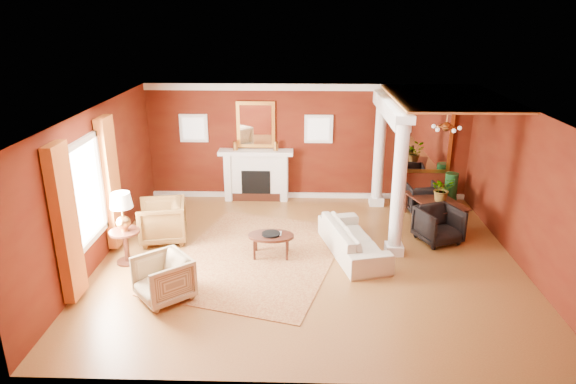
{
  "coord_description": "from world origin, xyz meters",
  "views": [
    {
      "loc": [
        -0.13,
        -8.96,
        4.63
      ],
      "look_at": [
        -0.42,
        0.67,
        1.15
      ],
      "focal_mm": 32.0,
      "sensor_mm": 36.0,
      "label": 1
    }
  ],
  "objects_px": {
    "side_table": "(123,217)",
    "dining_table": "(436,204)",
    "coffee_table": "(271,237)",
    "armchair_stripe": "(163,276)",
    "armchair_leopard": "(162,219)",
    "sofa": "(354,234)"
  },
  "relations": [
    {
      "from": "side_table",
      "to": "dining_table",
      "type": "distance_m",
      "value": 6.76
    },
    {
      "from": "sofa",
      "to": "armchair_stripe",
      "type": "xyz_separation_m",
      "value": [
        -3.31,
        -1.77,
        -0.0
      ]
    },
    {
      "from": "armchair_stripe",
      "to": "dining_table",
      "type": "height_order",
      "value": "dining_table"
    },
    {
      "from": "coffee_table",
      "to": "dining_table",
      "type": "bearing_deg",
      "value": 26.67
    },
    {
      "from": "side_table",
      "to": "dining_table",
      "type": "relative_size",
      "value": 0.93
    },
    {
      "from": "sofa",
      "to": "dining_table",
      "type": "relative_size",
      "value": 1.41
    },
    {
      "from": "armchair_leopard",
      "to": "coffee_table",
      "type": "bearing_deg",
      "value": 62.65
    },
    {
      "from": "coffee_table",
      "to": "armchair_stripe",
      "type": "bearing_deg",
      "value": -136.18
    },
    {
      "from": "armchair_leopard",
      "to": "dining_table",
      "type": "xyz_separation_m",
      "value": [
        5.95,
        1.17,
        -0.05
      ]
    },
    {
      "from": "coffee_table",
      "to": "dining_table",
      "type": "height_order",
      "value": "dining_table"
    },
    {
      "from": "dining_table",
      "to": "armchair_stripe",
      "type": "bearing_deg",
      "value": 105.27
    },
    {
      "from": "coffee_table",
      "to": "side_table",
      "type": "height_order",
      "value": "side_table"
    },
    {
      "from": "armchair_stripe",
      "to": "side_table",
      "type": "xyz_separation_m",
      "value": [
        -1.05,
        1.27,
        0.53
      ]
    },
    {
      "from": "side_table",
      "to": "sofa",
      "type": "bearing_deg",
      "value": 6.56
    },
    {
      "from": "armchair_leopard",
      "to": "armchair_stripe",
      "type": "xyz_separation_m",
      "value": [
        0.62,
        -2.28,
        -0.06
      ]
    },
    {
      "from": "armchair_stripe",
      "to": "side_table",
      "type": "relative_size",
      "value": 0.59
    },
    {
      "from": "armchair_leopard",
      "to": "dining_table",
      "type": "bearing_deg",
      "value": 89.61
    },
    {
      "from": "armchair_leopard",
      "to": "side_table",
      "type": "distance_m",
      "value": 1.19
    },
    {
      "from": "sofa",
      "to": "armchair_leopard",
      "type": "bearing_deg",
      "value": 68.08
    },
    {
      "from": "sofa",
      "to": "side_table",
      "type": "relative_size",
      "value": 1.51
    },
    {
      "from": "armchair_leopard",
      "to": "coffee_table",
      "type": "xyz_separation_m",
      "value": [
        2.31,
        -0.66,
        -0.07
      ]
    },
    {
      "from": "side_table",
      "to": "armchair_stripe",
      "type": "bearing_deg",
      "value": -50.51
    }
  ]
}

